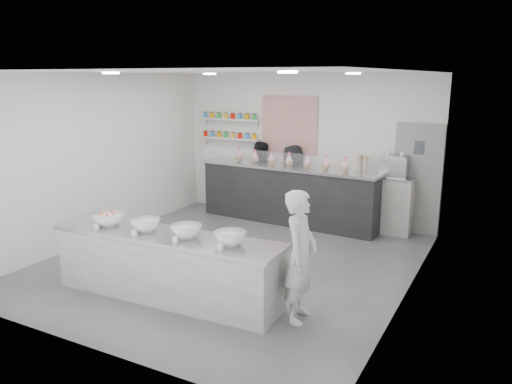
% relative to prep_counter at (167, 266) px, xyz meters
% --- Properties ---
extents(floor, '(6.00, 6.00, 0.00)m').
position_rel_prep_counter_xyz_m(floor, '(0.09, 1.55, -0.45)').
color(floor, '#515156').
rests_on(floor, ground).
extents(ceiling, '(6.00, 6.00, 0.00)m').
position_rel_prep_counter_xyz_m(ceiling, '(0.09, 1.55, 2.55)').
color(ceiling, white).
rests_on(ceiling, floor).
extents(back_wall, '(5.50, 0.00, 5.50)m').
position_rel_prep_counter_xyz_m(back_wall, '(0.09, 4.55, 1.05)').
color(back_wall, white).
rests_on(back_wall, floor).
extents(left_wall, '(0.00, 6.00, 6.00)m').
position_rel_prep_counter_xyz_m(left_wall, '(-2.66, 1.55, 1.05)').
color(left_wall, white).
rests_on(left_wall, floor).
extents(right_wall, '(0.00, 6.00, 6.00)m').
position_rel_prep_counter_xyz_m(right_wall, '(2.84, 1.55, 1.05)').
color(right_wall, white).
rests_on(right_wall, floor).
extents(back_door, '(0.88, 0.04, 2.10)m').
position_rel_prep_counter_xyz_m(back_door, '(2.39, 4.52, 0.60)').
color(back_door, gray).
rests_on(back_door, floor).
extents(pattern_panel, '(1.25, 0.03, 1.20)m').
position_rel_prep_counter_xyz_m(pattern_panel, '(-0.26, 4.53, 1.50)').
color(pattern_panel, '#A13434').
rests_on(pattern_panel, back_wall).
extents(jar_shelf_lower, '(1.45, 0.22, 0.04)m').
position_rel_prep_counter_xyz_m(jar_shelf_lower, '(-1.66, 4.45, 1.15)').
color(jar_shelf_lower, silver).
rests_on(jar_shelf_lower, back_wall).
extents(jar_shelf_upper, '(1.45, 0.22, 0.04)m').
position_rel_prep_counter_xyz_m(jar_shelf_upper, '(-1.66, 4.45, 1.57)').
color(jar_shelf_upper, silver).
rests_on(jar_shelf_upper, back_wall).
extents(preserve_jars, '(1.45, 0.10, 0.56)m').
position_rel_prep_counter_xyz_m(preserve_jars, '(-1.66, 4.43, 1.43)').
color(preserve_jars, red).
rests_on(preserve_jars, jar_shelf_lower).
extents(downlight_0, '(0.24, 0.24, 0.02)m').
position_rel_prep_counter_xyz_m(downlight_0, '(-1.31, 0.55, 2.53)').
color(downlight_0, white).
rests_on(downlight_0, ceiling).
extents(downlight_1, '(0.24, 0.24, 0.02)m').
position_rel_prep_counter_xyz_m(downlight_1, '(1.49, 0.55, 2.53)').
color(downlight_1, white).
rests_on(downlight_1, ceiling).
extents(downlight_2, '(0.24, 0.24, 0.02)m').
position_rel_prep_counter_xyz_m(downlight_2, '(-1.31, 3.15, 2.53)').
color(downlight_2, white).
rests_on(downlight_2, ceiling).
extents(downlight_3, '(0.24, 0.24, 0.02)m').
position_rel_prep_counter_xyz_m(downlight_3, '(1.49, 3.15, 2.53)').
color(downlight_3, white).
rests_on(downlight_3, ceiling).
extents(prep_counter, '(3.32, 0.87, 0.90)m').
position_rel_prep_counter_xyz_m(prep_counter, '(0.00, 0.00, 0.00)').
color(prep_counter, '#979793').
rests_on(prep_counter, floor).
extents(back_bar, '(3.83, 0.92, 1.18)m').
position_rel_prep_counter_xyz_m(back_bar, '(-0.04, 4.05, 0.14)').
color(back_bar, black).
rests_on(back_bar, floor).
extents(sneeze_guard, '(3.74, 0.24, 0.32)m').
position_rel_prep_counter_xyz_m(sneeze_guard, '(-0.06, 3.72, 0.89)').
color(sneeze_guard, white).
rests_on(sneeze_guard, back_bar).
extents(espresso_ledge, '(1.48, 0.47, 1.10)m').
position_rel_prep_counter_xyz_m(espresso_ledge, '(1.64, 4.33, 0.10)').
color(espresso_ledge, '#979793').
rests_on(espresso_ledge, floor).
extents(espresso_machine, '(0.51, 0.35, 0.39)m').
position_rel_prep_counter_xyz_m(espresso_machine, '(1.99, 4.33, 0.84)').
color(espresso_machine, '#93969E').
rests_on(espresso_machine, espresso_ledge).
extents(cup_stacks, '(0.24, 0.24, 0.36)m').
position_rel_prep_counter_xyz_m(cup_stacks, '(1.39, 4.33, 0.83)').
color(cup_stacks, tan).
rests_on(cup_stacks, espresso_ledge).
extents(prep_bowls, '(2.38, 0.60, 0.17)m').
position_rel_prep_counter_xyz_m(prep_bowls, '(0.00, 0.00, 0.53)').
color(prep_bowls, white).
rests_on(prep_bowls, prep_counter).
extents(label_cards, '(2.01, 0.04, 0.07)m').
position_rel_prep_counter_xyz_m(label_cards, '(-0.02, -0.53, 0.48)').
color(label_cards, white).
rests_on(label_cards, prep_counter).
extents(cookie_bags, '(2.56, 0.31, 0.28)m').
position_rel_prep_counter_xyz_m(cookie_bags, '(-0.04, 4.05, 0.87)').
color(cookie_bags, '#FF9CD1').
rests_on(cookie_bags, back_bar).
extents(woman_prep, '(0.46, 0.64, 1.64)m').
position_rel_prep_counter_xyz_m(woman_prep, '(1.82, 0.27, 0.37)').
color(woman_prep, silver).
rests_on(woman_prep, floor).
extents(staff_left, '(0.91, 0.79, 1.59)m').
position_rel_prep_counter_xyz_m(staff_left, '(-0.85, 4.30, 0.35)').
color(staff_left, black).
rests_on(staff_left, floor).
extents(staff_right, '(0.86, 0.65, 1.57)m').
position_rel_prep_counter_xyz_m(staff_right, '(-0.06, 4.30, 0.34)').
color(staff_right, black).
rests_on(staff_right, floor).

